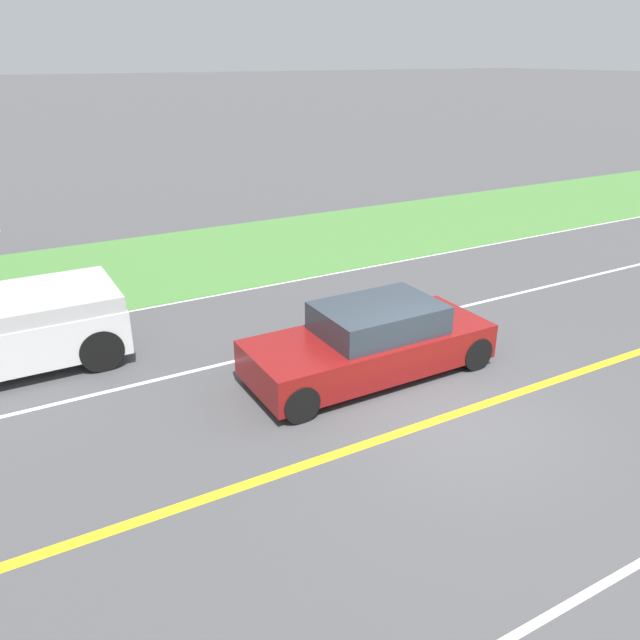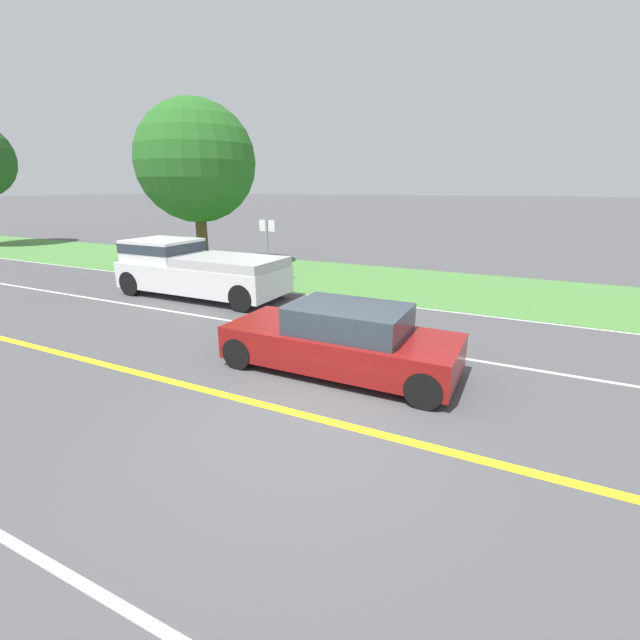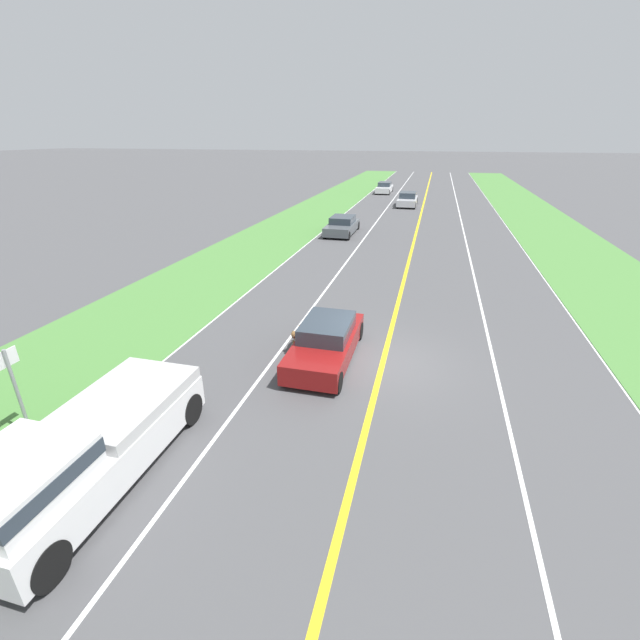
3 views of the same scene
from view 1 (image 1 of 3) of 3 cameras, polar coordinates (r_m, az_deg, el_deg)
The scene contains 7 objects.
ground_plane at distance 10.28m, azimuth 11.63°, elevation -8.65°, with size 400.00×400.00×0.00m, color #4C4C4F.
centre_divider_line at distance 10.28m, azimuth 11.63°, elevation -8.63°, with size 0.18×160.00×0.01m, color yellow.
lane_edge_line_right at distance 15.65m, azimuth -5.11°, elevation 3.12°, with size 0.14×160.00×0.01m, color white.
lane_dash_same_dir at distance 12.77m, azimuth 1.48°, elevation -1.55°, with size 0.10×160.00×0.01m, color white.
grass_verge_right at distance 18.29m, azimuth -9.06°, elevation 5.93°, with size 6.00×160.00×0.03m, color #4C843D.
ego_car at distance 11.13m, azimuth 4.69°, elevation -2.05°, with size 1.79×4.44×1.31m.
dog at distance 12.23m, azimuth 3.33°, elevation -0.05°, with size 0.33×1.26×0.85m.
Camera 1 is at (-6.44, 5.99, 5.34)m, focal length 35.00 mm.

